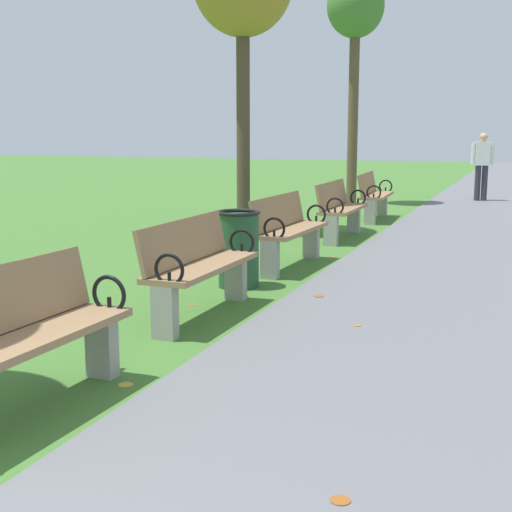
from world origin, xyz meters
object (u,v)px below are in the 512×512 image
park_bench_4 (288,229)px  trash_bin (239,249)px  park_bench_2 (20,337)px  tree_4 (355,15)px  pedestrian_walking (482,163)px  park_bench_6 (374,195)px  park_bench_3 (198,265)px  park_bench_5 (340,208)px

park_bench_4 → trash_bin: park_bench_4 is taller
park_bench_2 → tree_4: size_ratio=0.31×
pedestrian_walking → trash_bin: 11.11m
park_bench_2 → pedestrian_walking: pedestrian_walking is taller
park_bench_6 → tree_4: (-1.11, 2.80, 3.76)m
park_bench_6 → park_bench_3: bearing=-90.0°
park_bench_5 → park_bench_6: size_ratio=0.99×
park_bench_4 → park_bench_6: same height
park_bench_5 → trash_bin: (-0.15, -3.84, -0.06)m
tree_4 → trash_bin: size_ratio=6.14×
park_bench_4 → tree_4: 8.87m
park_bench_4 → pedestrian_walking: (1.67, 9.68, 0.44)m
tree_4 → trash_bin: tree_4 is taller
tree_4 → trash_bin: bearing=-84.0°
park_bench_2 → trash_bin: size_ratio=1.92×
park_bench_4 → pedestrian_walking: 9.84m
park_bench_4 → trash_bin: bearing=-96.7°
park_bench_5 → trash_bin: size_ratio=1.91×
tree_4 → trash_bin: 10.02m
park_bench_2 → park_bench_6: (0.00, 10.17, 0.00)m
park_bench_4 → park_bench_5: size_ratio=1.01×
park_bench_2 → park_bench_6: 10.17m
park_bench_3 → park_bench_5: 5.15m
park_bench_5 → park_bench_3: bearing=-90.0°
park_bench_2 → pedestrian_walking: 14.80m
park_bench_5 → park_bench_6: 2.58m
pedestrian_walking → tree_4: bearing=-148.2°
park_bench_3 → pedestrian_walking: (1.67, 12.26, 0.44)m
pedestrian_walking → park_bench_3: bearing=-97.7°
park_bench_3 → trash_bin: (-0.15, 1.31, -0.06)m
park_bench_4 → pedestrian_walking: size_ratio=1.00×
park_bench_5 → pedestrian_walking: pedestrian_walking is taller
pedestrian_walking → park_bench_6: bearing=-110.2°
park_bench_5 → pedestrian_walking: 7.32m
park_bench_3 → trash_bin: 1.32m
park_bench_4 → park_bench_5: bearing=90.0°
park_bench_6 → tree_4: size_ratio=0.31×
park_bench_2 → tree_4: 13.55m
park_bench_2 → trash_bin: 3.76m
park_bench_4 → tree_4: (-1.11, 7.96, 3.76)m
trash_bin → park_bench_2: bearing=-87.8°
tree_4 → pedestrian_walking: size_ratio=3.18×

